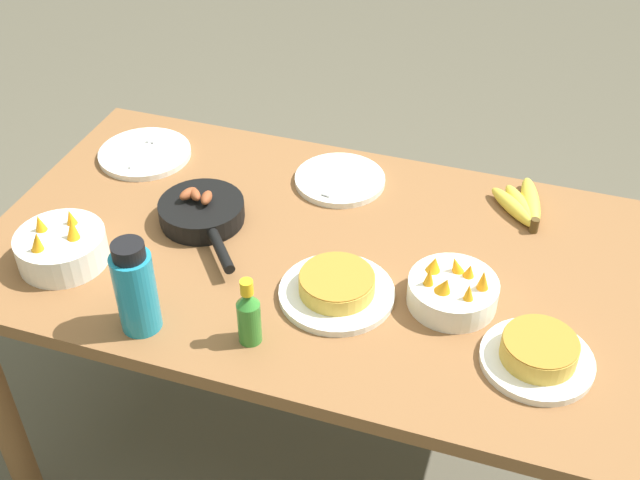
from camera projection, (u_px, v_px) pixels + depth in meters
name	position (u px, v px, depth m)	size (l,w,h in m)	color
ground_plane	(320.00, 459.00, 2.28)	(14.00, 14.00, 0.00)	#565142
dining_table	(320.00, 287.00, 1.86)	(1.51, 0.85, 0.77)	brown
banana_bunch	(523.00, 205.00, 1.90)	(0.15, 0.20, 0.04)	gold
skillet	(202.00, 212.00, 1.86)	(0.26, 0.29, 0.08)	black
frittata_plate_center	(337.00, 288.00, 1.66)	(0.24, 0.24, 0.06)	silver
frittata_plate_side	(538.00, 354.00, 1.52)	(0.22, 0.22, 0.06)	silver
empty_plate_near_front	(145.00, 154.00, 2.09)	(0.24, 0.24, 0.02)	silver
empty_plate_far_left	(340.00, 180.00, 2.00)	(0.23, 0.23, 0.02)	silver
fruit_bowl_mango	(453.00, 290.00, 1.64)	(0.19, 0.19, 0.11)	silver
fruit_bowl_citrus	(61.00, 247.00, 1.74)	(0.20, 0.20, 0.12)	silver
water_bottle	(135.00, 288.00, 1.55)	(0.08, 0.08, 0.21)	teal
hot_sauce_bottle	(249.00, 315.00, 1.54)	(0.05, 0.05, 0.15)	#337F2D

